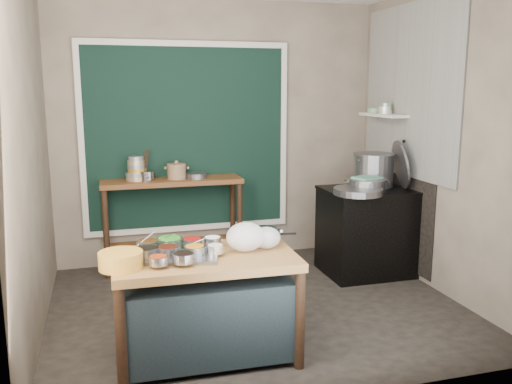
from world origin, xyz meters
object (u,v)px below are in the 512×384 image
object	(u,v)px
saucepan	(264,236)
ceramic_crock	(177,172)
prep_table	(206,306)
utensil_cup	(147,176)
condiment_tray	(179,255)
back_counter	(173,223)
yellow_basin	(121,260)
steamer	(367,185)
stove_block	(368,232)
stock_pot	(374,170)

from	to	relation	value
saucepan	ceramic_crock	distance (m)	1.94
prep_table	utensil_cup	xyz separation A→B (m)	(-0.21, 2.02, 0.62)
condiment_tray	ceramic_crock	distance (m)	2.05
back_counter	yellow_basin	world-z (taller)	back_counter
utensil_cup	steamer	world-z (taller)	utensil_cup
stove_block	saucepan	bearing A→B (deg)	-141.82
prep_table	ceramic_crock	world-z (taller)	ceramic_crock
back_counter	stock_pot	bearing A→B (deg)	-16.69
stock_pot	condiment_tray	bearing A→B (deg)	-147.45
saucepan	stock_pot	distance (m)	2.05
stove_block	prep_table	bearing A→B (deg)	-146.17
utensil_cup	ceramic_crock	xyz separation A→B (m)	(0.31, 0.02, 0.02)
back_counter	utensil_cup	distance (m)	0.58
stock_pot	back_counter	bearing A→B (deg)	163.31
utensil_cup	stock_pot	bearing A→B (deg)	-14.56
back_counter	yellow_basin	bearing A→B (deg)	-105.75
back_counter	stove_block	distance (m)	2.04
prep_table	utensil_cup	world-z (taller)	utensil_cup
prep_table	stove_block	distance (m)	2.34
utensil_cup	steamer	distance (m)	2.22
condiment_tray	yellow_basin	world-z (taller)	yellow_basin
prep_table	stock_pot	xyz separation A→B (m)	(2.04, 1.43, 0.68)
utensil_cup	stock_pot	world-z (taller)	stock_pot
back_counter	ceramic_crock	world-z (taller)	ceramic_crock
back_counter	condiment_tray	world-z (taller)	back_counter
yellow_basin	steamer	size ratio (longest dim) A/B	0.74
utensil_cup	saucepan	bearing A→B (deg)	-70.08
stove_block	back_counter	bearing A→B (deg)	158.98
prep_table	condiment_tray	world-z (taller)	condiment_tray
prep_table	back_counter	bearing A→B (deg)	90.41
stove_block	ceramic_crock	bearing A→B (deg)	158.41
prep_table	ceramic_crock	bearing A→B (deg)	88.97
saucepan	steamer	size ratio (longest dim) A/B	0.58
prep_table	condiment_tray	bearing A→B (deg)	176.16
prep_table	stock_pot	bearing A→B (deg)	36.60
utensil_cup	stock_pot	distance (m)	2.33
ceramic_crock	saucepan	bearing A→B (deg)	-78.81
utensil_cup	stock_pot	size ratio (longest dim) A/B	0.38
condiment_tray	yellow_basin	distance (m)	0.42
back_counter	condiment_tray	xyz separation A→B (m)	(-0.22, -2.01, 0.29)
stock_pot	utensil_cup	bearing A→B (deg)	165.44
ceramic_crock	steamer	distance (m)	1.94
stove_block	ceramic_crock	xyz separation A→B (m)	(-1.85, 0.73, 0.59)
ceramic_crock	condiment_tray	bearing A→B (deg)	-97.59
stock_pot	steamer	xyz separation A→B (m)	(-0.19, -0.23, -0.11)
ceramic_crock	steamer	size ratio (longest dim) A/B	0.54
ceramic_crock	utensil_cup	bearing A→B (deg)	-177.06
prep_table	utensil_cup	size ratio (longest dim) A/B	7.64
utensil_cup	steamer	bearing A→B (deg)	-21.52
stove_block	utensil_cup	distance (m)	2.34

